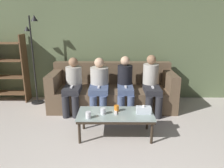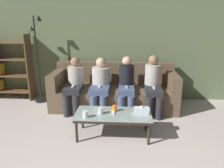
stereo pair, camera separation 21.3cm
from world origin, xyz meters
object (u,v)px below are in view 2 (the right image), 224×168
cup_near_left (115,108)px  seated_person_left_end (75,83)px  coffee_table (113,115)px  seated_person_right_end (153,84)px  cup_far_center (85,114)px  tissue_box (141,111)px  seated_person_mid_left (100,83)px  bookshelf (3,68)px  couch (114,91)px  cup_near_right (101,111)px  seated_person_mid_right (126,84)px  standing_lamp (37,50)px  game_remote (113,112)px

cup_near_left → seated_person_left_end: (-0.83, 0.93, 0.12)m
coffee_table → seated_person_right_end: 1.24m
cup_far_center → tissue_box: bearing=12.4°
seated_person_left_end → seated_person_mid_left: seated_person_left_end is taller
cup_near_left → seated_person_right_end: size_ratio=0.09×
seated_person_right_end → cup_far_center: bearing=-132.8°
seated_person_left_end → seated_person_mid_left: (0.51, 0.01, 0.01)m
tissue_box → cup_near_left: bearing=170.1°
cup_far_center → seated_person_left_end: 1.26m
bookshelf → seated_person_right_end: (3.26, -0.55, -0.15)m
couch → bookshelf: (-2.50, 0.30, 0.40)m
couch → cup_far_center: bearing=-103.2°
cup_far_center → tissue_box: 0.83m
cup_near_left → couch: bearing=93.5°
cup_near_right → bookshelf: bearing=146.2°
cup_near_left → seated_person_mid_right: 0.96m
cup_near_left → tissue_box: size_ratio=0.43×
seated_person_mid_left → cup_near_right: bearing=-83.4°
cup_near_left → cup_far_center: size_ratio=0.97×
couch → cup_near_right: couch is taller
tissue_box → standing_lamp: standing_lamp is taller
seated_person_left_end → seated_person_right_end: (1.52, -0.00, 0.02)m
couch → seated_person_mid_right: bearing=-44.3°
cup_far_center → seated_person_mid_left: bearing=86.1°
seated_person_left_end → cup_near_left: bearing=-48.3°
couch → tissue_box: (0.48, -1.25, 0.12)m
seated_person_right_end → seated_person_mid_right: bearing=179.6°
tissue_box → game_remote: size_ratio=1.47×
cup_near_right → seated_person_mid_left: bearing=96.6°
cup_near_right → standing_lamp: size_ratio=0.05×
cup_near_left → seated_person_mid_left: seated_person_mid_left is taller
coffee_table → cup_far_center: cup_far_center is taller
bookshelf → seated_person_left_end: bookshelf is taller
cup_far_center → tissue_box: size_ratio=0.44×
seated_person_mid_right → seated_person_right_end: size_ratio=0.98×
cup_far_center → seated_person_mid_right: (0.59, 1.18, 0.13)m
tissue_box → standing_lamp: bearing=146.0°
seated_person_right_end → cup_near_left: bearing=-126.4°
seated_person_mid_left → seated_person_right_end: size_ratio=0.95×
couch → tissue_box: bearing=-69.0°
bookshelf → seated_person_left_end: 1.84m
seated_person_right_end → seated_person_mid_left: bearing=179.0°
couch → seated_person_left_end: bearing=-162.0°
coffee_table → seated_person_right_end: size_ratio=1.05×
couch → bookshelf: bookshelf is taller
bookshelf → standing_lamp: (0.89, -0.14, 0.41)m
cup_near_left → game_remote: cup_near_left is taller
tissue_box → seated_person_left_end: 1.60m
bookshelf → seated_person_mid_left: (2.25, -0.53, -0.16)m
standing_lamp → seated_person_mid_right: (1.86, -0.41, -0.57)m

